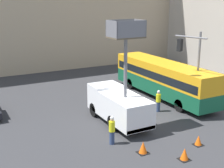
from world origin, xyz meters
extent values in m
plane|color=#333335|center=(0.00, 0.00, 0.00)|extent=(120.00, 120.00, 0.00)
cube|color=white|center=(-1.23, 1.70, 1.46)|extent=(2.23, 1.80, 1.95)
cube|color=white|center=(-1.23, -1.30, 1.37)|extent=(2.23, 4.20, 1.78)
cube|color=red|center=(-1.23, -3.35, 0.63)|extent=(2.19, 0.10, 0.24)
cylinder|color=black|center=(-2.19, 1.70, 0.53)|extent=(0.30, 1.07, 1.07)
cylinder|color=black|center=(-0.26, 1.70, 0.53)|extent=(0.30, 1.07, 1.07)
cylinder|color=black|center=(-2.19, -1.30, 0.53)|extent=(0.30, 1.07, 1.07)
cylinder|color=black|center=(-0.26, -1.30, 0.53)|extent=(0.30, 1.07, 1.07)
cylinder|color=slate|center=(-1.23, -1.30, 4.28)|extent=(0.24, 0.24, 4.03)
cube|color=brown|center=(-1.23, -1.30, 6.34)|extent=(2.19, 1.50, 0.10)
cube|color=slate|center=(-2.28, -1.30, 6.91)|extent=(0.08, 1.50, 1.05)
cube|color=slate|center=(-0.17, -1.30, 6.91)|extent=(0.08, 1.50, 1.05)
cube|color=slate|center=(-1.23, -0.59, 6.91)|extent=(2.19, 0.08, 1.05)
cube|color=slate|center=(-1.23, -2.01, 6.91)|extent=(2.19, 0.08, 1.05)
cube|color=#145638|center=(5.41, 3.13, 1.07)|extent=(2.60, 12.09, 1.25)
cube|color=orange|center=(5.41, 3.13, 2.46)|extent=(2.60, 12.09, 1.53)
cube|color=black|center=(5.41, 3.13, 2.23)|extent=(2.62, 11.61, 0.67)
cylinder|color=black|center=(4.26, 6.88, 0.52)|extent=(0.30, 1.04, 1.04)
cylinder|color=black|center=(6.56, 6.88, 0.52)|extent=(0.30, 1.04, 1.04)
cylinder|color=black|center=(4.26, -0.62, 0.52)|extent=(0.30, 1.04, 1.04)
cylinder|color=black|center=(6.56, -0.62, 0.52)|extent=(0.30, 1.04, 1.04)
cylinder|color=slate|center=(5.88, -0.67, 3.14)|extent=(0.18, 0.18, 6.29)
cylinder|color=slate|center=(4.57, -1.03, 5.99)|extent=(0.83, 2.64, 0.13)
cube|color=black|center=(3.27, -1.38, 5.54)|extent=(0.39, 0.39, 0.90)
sphere|color=red|center=(3.27, -1.38, 5.79)|extent=(0.20, 0.20, 0.20)
cylinder|color=navy|center=(-3.23, -3.12, 0.42)|extent=(0.32, 0.32, 0.84)
cylinder|color=yellow|center=(-3.23, -3.12, 1.18)|extent=(0.38, 0.38, 0.67)
sphere|color=tan|center=(-3.23, -3.12, 1.63)|extent=(0.23, 0.23, 0.23)
sphere|color=white|center=(-3.23, -3.12, 1.73)|extent=(0.24, 0.24, 0.24)
cylinder|color=navy|center=(2.77, 0.23, 0.40)|extent=(0.32, 0.32, 0.81)
cylinder|color=yellow|center=(2.77, 0.23, 1.13)|extent=(0.38, 0.38, 0.64)
sphere|color=tan|center=(2.77, 0.23, 1.56)|extent=(0.22, 0.22, 0.22)
sphere|color=white|center=(2.77, 0.23, 1.66)|extent=(0.23, 0.23, 0.23)
cube|color=black|center=(-0.57, -6.79, 0.01)|extent=(0.61, 0.61, 0.03)
cone|color=#F25B0F|center=(-0.57, -6.79, 0.35)|extent=(0.49, 0.49, 0.70)
cube|color=black|center=(1.40, -5.79, 0.01)|extent=(0.55, 0.55, 0.03)
cone|color=#F25B0F|center=(1.40, -5.79, 0.32)|extent=(0.44, 0.44, 0.63)
cube|color=black|center=(-2.19, -5.04, 0.01)|extent=(0.63, 0.63, 0.03)
cone|color=#F25B0F|center=(-2.19, -5.04, 0.36)|extent=(0.51, 0.51, 0.73)
camera|label=1|loc=(-11.63, -18.77, 8.78)|focal=50.00mm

